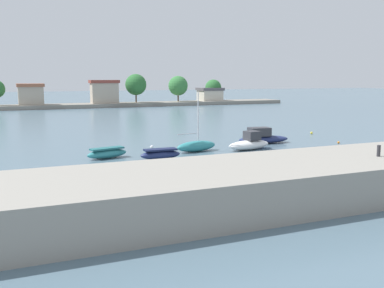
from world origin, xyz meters
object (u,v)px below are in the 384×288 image
(moored_boat_3, at_px, (250,143))
(mooring_buoy_1, at_px, (339,142))
(moored_boat_4, at_px, (263,137))
(mooring_buoy_2, at_px, (312,133))
(moored_boat_1, at_px, (160,154))
(moored_boat_2, at_px, (196,146))
(moored_boat_0, at_px, (107,153))
(mooring_buoy_0, at_px, (152,147))
(mooring_bollard, at_px, (379,151))

(moored_boat_3, relative_size, mooring_buoy_1, 20.01)
(moored_boat_4, xyz_separation_m, mooring_buoy_2, (9.56, 4.02, -0.45))
(moored_boat_1, height_order, mooring_buoy_2, moored_boat_1)
(moored_boat_4, bearing_deg, moored_boat_2, -158.86)
(moored_boat_0, xyz_separation_m, moored_boat_3, (13.66, -0.83, 0.17))
(moored_boat_3, height_order, mooring_buoy_2, moored_boat_3)
(moored_boat_4, bearing_deg, mooring_buoy_0, -177.31)
(moored_boat_0, relative_size, moored_boat_2, 0.68)
(moored_boat_0, relative_size, mooring_buoy_0, 11.02)
(mooring_bollard, bearing_deg, moored_boat_4, 77.44)
(mooring_bollard, distance_m, mooring_buoy_1, 20.41)
(mooring_bollard, height_order, mooring_buoy_2, mooring_bollard)
(moored_boat_1, distance_m, mooring_buoy_1, 20.23)
(moored_boat_1, distance_m, moored_boat_4, 13.72)
(moored_boat_4, bearing_deg, mooring_buoy_1, -17.83)
(moored_boat_3, relative_size, mooring_buoy_0, 14.11)
(mooring_bollard, relative_size, moored_boat_3, 0.14)
(moored_boat_0, distance_m, moored_boat_3, 13.69)
(moored_boat_2, relative_size, mooring_buoy_1, 23.08)
(mooring_buoy_2, bearing_deg, moored_boat_3, -151.26)
(moored_boat_2, bearing_deg, moored_boat_1, -161.93)
(moored_boat_2, relative_size, mooring_buoy_0, 16.28)
(mooring_bollard, bearing_deg, moored_boat_1, 118.82)
(moored_boat_4, distance_m, mooring_buoy_1, 8.01)
(moored_boat_2, bearing_deg, moored_boat_4, 3.48)
(moored_boat_3, bearing_deg, mooring_buoy_1, -10.13)
(moored_boat_2, distance_m, mooring_buoy_1, 15.86)
(mooring_buoy_1, relative_size, mooring_buoy_2, 0.81)
(moored_boat_0, bearing_deg, moored_boat_3, -16.66)
(mooring_bollard, bearing_deg, moored_boat_2, 103.01)
(moored_boat_2, relative_size, moored_boat_3, 1.15)
(moored_boat_2, bearing_deg, moored_boat_0, 170.77)
(mooring_bollard, bearing_deg, moored_boat_3, 86.46)
(moored_boat_1, relative_size, mooring_buoy_0, 10.29)
(moored_boat_0, height_order, mooring_buoy_0, moored_boat_0)
(moored_boat_1, xyz_separation_m, mooring_buoy_0, (0.97, 5.45, -0.25))
(mooring_bollard, relative_size, mooring_buoy_1, 2.82)
(mooring_buoy_1, distance_m, mooring_buoy_2, 7.78)
(mooring_bollard, height_order, mooring_buoy_1, mooring_bollard)
(moored_boat_4, height_order, mooring_buoy_0, moored_boat_4)
(moored_boat_2, xyz_separation_m, mooring_buoy_0, (-3.42, 3.08, -0.36))
(moored_boat_1, distance_m, mooring_buoy_2, 24.08)
(moored_boat_1, bearing_deg, moored_boat_0, 153.61)
(moored_boat_2, bearing_deg, mooring_buoy_0, 127.69)
(moored_boat_3, xyz_separation_m, mooring_buoy_0, (-8.59, 4.07, -0.44))
(mooring_bollard, height_order, moored_boat_3, mooring_bollard)
(moored_boat_3, bearing_deg, moored_boat_0, 168.09)
(mooring_buoy_0, bearing_deg, moored_boat_0, -147.44)
(mooring_buoy_0, distance_m, mooring_buoy_1, 19.72)
(moored_boat_3, height_order, mooring_buoy_0, moored_boat_3)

